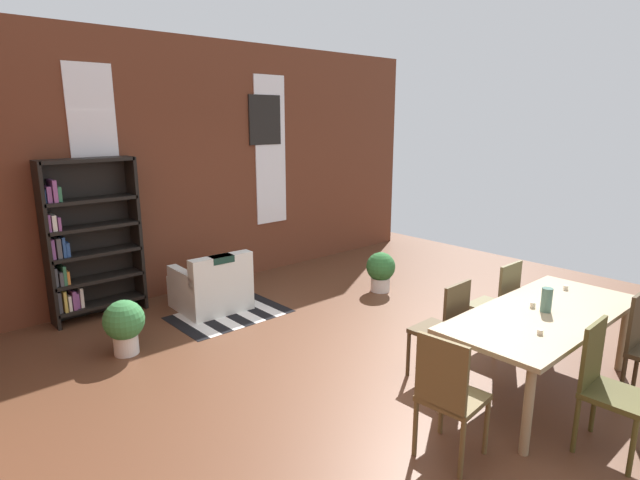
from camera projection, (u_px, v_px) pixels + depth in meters
ground_plane at (391, 377)px, 4.73m from camera, size 9.54×9.54×0.00m
back_wall_brick at (192, 167)px, 6.96m from camera, size 8.34×0.12×3.40m
window_pane_0 at (96, 160)px, 6.04m from camera, size 0.55×0.02×2.21m
window_pane_1 at (270, 151)px, 7.71m from camera, size 0.55×0.02×2.21m
dining_table at (544, 320)px, 4.37m from camera, size 2.09×0.91×0.73m
vase_on_table at (547, 300)px, 4.34m from camera, size 0.09×0.09×0.21m
tealight_candle_0 at (533, 305)px, 4.45m from camera, size 0.04×0.04×0.05m
tealight_candle_1 at (540, 332)px, 3.90m from camera, size 0.04×0.04×0.04m
tealight_candle_2 at (566, 288)px, 4.91m from camera, size 0.04×0.04×0.04m
dining_chair_near_left at (606, 384)px, 3.61m from camera, size 0.41×0.41×0.95m
dining_chair_head_left at (448, 393)px, 3.48m from camera, size 0.43×0.43×0.95m
dining_chair_far_left at (444, 327)px, 4.60m from camera, size 0.41×0.41×0.95m
dining_chair_far_right at (498, 302)px, 5.20m from camera, size 0.40×0.40×0.95m
bookshelf_tall at (87, 242)px, 5.96m from camera, size 1.07×0.30×1.91m
armchair_white at (212, 287)px, 6.39m from camera, size 0.83×0.83×0.75m
potted_plant_by_shelf at (381, 270)px, 7.04m from camera, size 0.40×0.40×0.55m
potted_plant_corner at (124, 324)px, 5.14m from camera, size 0.41×0.41×0.57m
striped_rug at (229, 314)px, 6.25m from camera, size 1.36×0.91×0.01m
framed_picture at (265, 120)px, 7.53m from camera, size 0.56×0.03×0.72m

